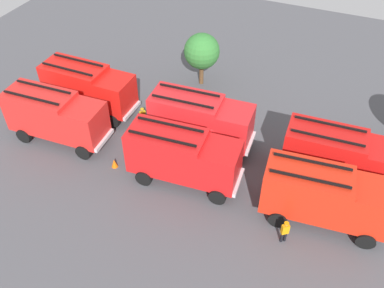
{
  "coord_description": "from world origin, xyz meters",
  "views": [
    {
      "loc": [
        8.21,
        -19.09,
        20.09
      ],
      "look_at": [
        0.0,
        0.0,
        1.4
      ],
      "focal_mm": 39.16,
      "sensor_mm": 36.0,
      "label": 1
    }
  ],
  "objects": [
    {
      "name": "fire_truck_2",
      "position": [
        8.92,
        -1.77,
        2.15
      ],
      "size": [
        7.4,
        3.32,
        3.88
      ],
      "rotation": [
        0.0,
        0.0,
        0.1
      ],
      "color": "red",
      "rests_on": "ground"
    },
    {
      "name": "firefighter_0",
      "position": [
        -4.78,
        1.87,
        0.9
      ],
      "size": [
        0.39,
        0.48,
        1.62
      ],
      "rotation": [
        0.0,
        0.0,
        2.73
      ],
      "color": "black",
      "rests_on": "ground"
    },
    {
      "name": "ground_plane",
      "position": [
        0.0,
        0.0,
        0.0
      ],
      "size": [
        55.69,
        55.69,
        0.0
      ],
      "primitive_type": "plane",
      "color": "#4C4C51"
    },
    {
      "name": "fire_truck_3",
      "position": [
        -9.46,
        2.1,
        2.15
      ],
      "size": [
        7.2,
        2.75,
        3.88
      ],
      "rotation": [
        0.0,
        0.0,
        0.0
      ],
      "color": "red",
      "rests_on": "ground"
    },
    {
      "name": "traffic_cone_1",
      "position": [
        2.46,
        4.28,
        0.3
      ],
      "size": [
        0.41,
        0.41,
        0.59
      ],
      "primitive_type": "cone",
      "color": "#F2600C",
      "rests_on": "ground"
    },
    {
      "name": "fire_truck_5",
      "position": [
        9.23,
        1.93,
        2.15
      ],
      "size": [
        7.32,
        3.06,
        3.88
      ],
      "rotation": [
        0.0,
        0.0,
        0.05
      ],
      "color": "red",
      "rests_on": "ground"
    },
    {
      "name": "traffic_cone_0",
      "position": [
        -4.52,
        -2.72,
        0.31
      ],
      "size": [
        0.44,
        0.44,
        0.63
      ],
      "primitive_type": "cone",
      "color": "#F2600C",
      "rests_on": "ground"
    },
    {
      "name": "firefighter_1",
      "position": [
        7.4,
        -4.12,
        0.91
      ],
      "size": [
        0.48,
        0.45,
        1.64
      ],
      "rotation": [
        0.0,
        0.0,
        5.36
      ],
      "color": "black",
      "rests_on": "ground"
    },
    {
      "name": "fire_truck_4",
      "position": [
        -0.17,
        1.87,
        2.15
      ],
      "size": [
        7.34,
        3.13,
        3.88
      ],
      "rotation": [
        0.0,
        0.0,
        0.06
      ],
      "color": "red",
      "rests_on": "ground"
    },
    {
      "name": "fire_truck_0",
      "position": [
        -9.56,
        -1.76,
        2.15
      ],
      "size": [
        7.3,
        3.02,
        3.88
      ],
      "rotation": [
        0.0,
        0.0,
        0.05
      ],
      "color": "red",
      "rests_on": "ground"
    },
    {
      "name": "fire_truck_1",
      "position": [
        0.23,
        -1.97,
        2.15
      ],
      "size": [
        7.37,
        3.21,
        3.88
      ],
      "rotation": [
        0.0,
        0.0,
        0.08
      ],
      "color": "red",
      "rests_on": "ground"
    },
    {
      "name": "tree_0",
      "position": [
        -2.98,
        8.94,
        3.04
      ],
      "size": [
        2.92,
        2.92,
        4.52
      ],
      "color": "brown",
      "rests_on": "ground"
    }
  ]
}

